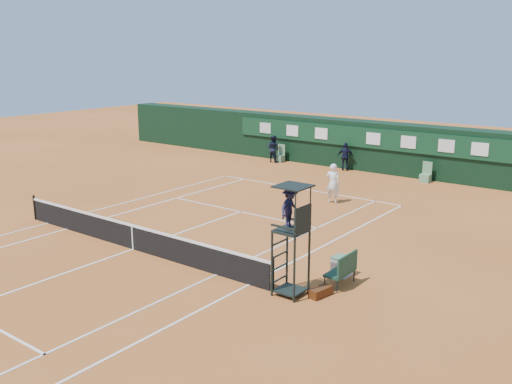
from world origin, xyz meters
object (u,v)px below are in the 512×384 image
(tennis_net, at_px, (133,236))
(cooler, at_px, (342,266))
(umpire_chair, at_px, (291,217))
(player, at_px, (333,183))
(player_bench, at_px, (343,269))

(tennis_net, height_order, cooler, tennis_net)
(tennis_net, relative_size, umpire_chair, 3.77)
(player, bearing_deg, umpire_chair, 106.92)
(player, bearing_deg, player_bench, 115.36)
(player_bench, relative_size, cooler, 1.86)
(player_bench, distance_m, cooler, 0.97)
(tennis_net, bearing_deg, umpire_chair, 1.33)
(umpire_chair, xyz_separation_m, cooler, (0.50, 2.31, -2.13))
(cooler, bearing_deg, player_bench, -58.97)
(tennis_net, distance_m, player_bench, 8.08)
(umpire_chair, relative_size, player, 1.76)
(player_bench, bearing_deg, umpire_chair, -122.99)
(player_bench, height_order, player, player)
(umpire_chair, distance_m, cooler, 3.18)
(cooler, bearing_deg, player, 121.60)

